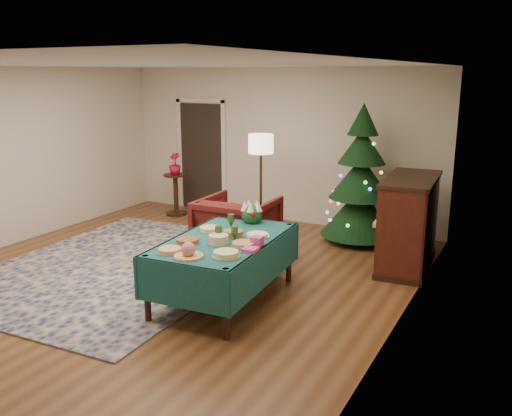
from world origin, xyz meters
The scene contains 25 objects.
room_shell centered at (0.00, 0.00, 1.35)m, with size 7.00×7.00×7.00m.
doorway centered at (-1.60, 3.48, 1.10)m, with size 1.08×0.04×2.16m.
rug centered at (-0.76, 0.21, 0.01)m, with size 3.20×4.20×0.02m, color #151C4E.
buffet_table centered at (1.05, -0.07, 0.60)m, with size 1.26×2.00×0.75m.
platter_0 centered at (0.80, -0.77, 0.77)m, with size 0.29×0.29×0.05m.
platter_1 centered at (1.07, -0.81, 0.82)m, with size 0.31×0.31×0.16m.
platter_2 centered at (1.40, -0.61, 0.78)m, with size 0.31×0.31×0.06m.
platter_3 centered at (0.78, -0.41, 0.78)m, with size 0.29×0.29×0.05m.
platter_4 centered at (1.10, -0.27, 0.80)m, with size 0.26×0.26×0.10m.
platter_5 centered at (1.38, -0.20, 0.77)m, with size 0.29×0.29×0.04m.
platter_6 centered at (0.75, 0.11, 0.78)m, with size 0.28×0.28×0.05m.
platter_7 centered at (1.11, 0.05, 0.79)m, with size 0.27×0.27×0.07m.
platter_8 centered at (1.36, 0.17, 0.77)m, with size 0.29×0.29×0.04m.
goblet_0 centered at (0.91, 0.33, 0.85)m, with size 0.08×0.08×0.18m.
goblet_1 centered at (1.21, -0.10, 0.85)m, with size 0.08×0.08×0.18m.
goblet_2 centered at (1.04, -0.18, 0.85)m, with size 0.08×0.08×0.18m.
napkin_stack centered at (1.54, -0.34, 0.77)m, with size 0.15×0.15×0.04m, color #EF4294.
gift_box centered at (1.51, -0.11, 0.80)m, with size 0.12×0.12×0.10m, color #DE3D97.
centerpiece centered at (1.01, 0.68, 0.88)m, with size 0.27×0.27×0.31m.
armchair centered at (0.49, 1.21, 0.51)m, with size 0.99×0.93×1.02m, color #4F1311.
floor_lamp centered at (0.21, 2.46, 1.41)m, with size 0.40×0.40×1.66m.
side_table centered at (-1.80, 2.88, 0.38)m, with size 0.43×0.43×0.77m.
potted_plant centered at (-1.80, 2.88, 0.88)m, with size 0.22×0.40×0.22m, color #BA0D2D.
christmas_tree centered at (1.73, 2.90, 0.97)m, with size 1.28×1.28×2.17m.
piano centered at (2.68, 2.07, 0.61)m, with size 0.77×1.49×1.25m.
Camera 1 is at (4.16, -5.15, 2.60)m, focal length 38.00 mm.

